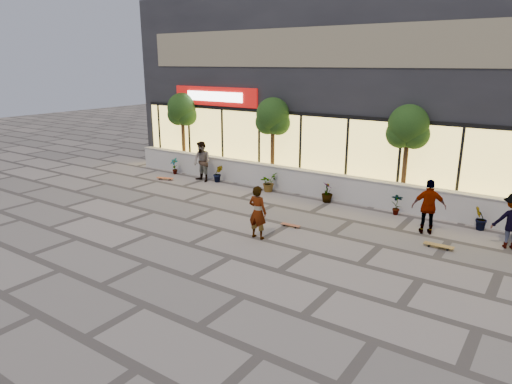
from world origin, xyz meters
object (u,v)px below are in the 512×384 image
Objects in this scene: tree_mideast at (408,129)px; skater_right_far at (512,221)px; skateboard_right_near at (439,245)px; tree_west at (182,111)px; skateboard_center at (291,225)px; tree_midwest at (273,118)px; skater_right_near at (429,207)px; skater_center at (258,212)px; skateboard_left at (165,178)px; skater_left at (202,162)px.

tree_mideast reaches higher than skater_right_far.
tree_west is at bearing 164.77° from skateboard_right_near.
skateboard_center is at bearing 4.19° from skater_right_far.
tree_midwest is 2.16× the size of skater_right_near.
tree_midwest is 10.50m from skater_right_far.
tree_midwest is 6.53m from skateboard_center.
tree_midwest is at bearing -40.47° from skater_right_near.
skateboard_right_near is (8.27, -3.63, -2.90)m from tree_midwest.
skater_right_near is (4.33, 3.47, 0.05)m from skater_center.
tree_midwest is at bearing 10.32° from skateboard_left.
tree_midwest is 1.00× the size of tree_mideast.
tree_midwest reaches higher than skater_center.
skater_left is 7.24m from skateboard_center.
tree_west reaches higher than skateboard_right_near.
tree_west is 3.67m from skater_left.
skateboard_left is (-1.67, -0.80, -0.86)m from skater_left.
skater_right_near is 1.49m from skateboard_right_near.
skater_right_far is at bearing -8.73° from tree_west.
tree_midwest and tree_mideast have the same top height.
skater_center reaches higher than skateboard_left.
skater_left is (-2.89, -1.57, -2.04)m from tree_midwest.
skater_right_near reaches higher than skateboard_center.
tree_midwest is 5.62× the size of skateboard_center.
skateboard_right_near is (4.98, 2.40, -0.77)m from skater_center.
tree_west is 10.87m from skater_center.
tree_midwest is 6.00m from tree_mideast.
skateboard_center is 0.80× the size of skateboard_right_near.
skateboard_left is (-14.55, 0.01, -0.77)m from skater_right_far.
skater_center is 0.95× the size of skater_right_near.
skater_left is (2.61, -1.57, -2.04)m from tree_west.
skateboard_center is (-6.35, -2.18, -0.78)m from skater_right_far.
skateboard_center is 4.72m from skateboard_right_near.
tree_mideast is at bearing -4.53° from skateboard_left.
skater_left is 1.04× the size of skater_right_near.
skater_center is at bearing 13.78° from skater_right_far.
skater_center is at bearing 16.76° from skater_right_near.
tree_mideast is at bearing 20.08° from skater_left.
skater_right_far is at bearing 162.39° from skater_right_near.
tree_midwest is 8.31m from skater_right_near.
skater_right_near is at bearing -57.56° from tree_mideast.
skater_center reaches higher than skateboard_center.
skateboard_left is (-12.18, 0.19, -0.82)m from skater_right_near.
tree_west is 1.00× the size of tree_midwest.
tree_west is 1.00× the size of tree_mideast.
skater_left is at bearing 152.16° from skateboard_center.
skater_center is 5.58m from skateboard_right_near.
tree_mideast is 4.49× the size of skateboard_right_near.
tree_mideast is 9.25m from skater_left.
tree_mideast is at bearing 0.00° from tree_west.
skater_left is 10.56m from skater_right_near.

